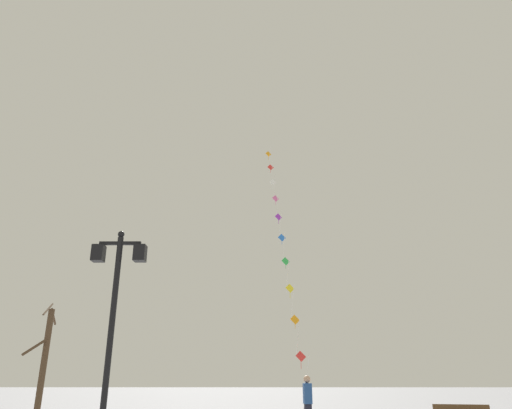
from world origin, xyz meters
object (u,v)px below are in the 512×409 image
(twin_lantern_lamp_post, at_px, (115,295))
(kite_train, at_px, (282,238))
(kite_flyer, at_px, (308,403))
(bare_tree, at_px, (44,361))

(twin_lantern_lamp_post, xyz_separation_m, kite_train, (4.56, 12.04, 4.87))
(kite_train, distance_m, kite_flyer, 10.41)
(twin_lantern_lamp_post, distance_m, kite_flyer, 7.30)
(twin_lantern_lamp_post, xyz_separation_m, bare_tree, (-4.96, 8.03, -1.22))
(twin_lantern_lamp_post, height_order, kite_flyer, twin_lantern_lamp_post)
(twin_lantern_lamp_post, relative_size, kite_flyer, 2.94)
(twin_lantern_lamp_post, relative_size, bare_tree, 1.12)
(kite_flyer, xyz_separation_m, bare_tree, (-9.85, 3.26, 1.35))
(kite_flyer, bearing_deg, kite_train, -0.37)
(kite_flyer, height_order, bare_tree, bare_tree)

